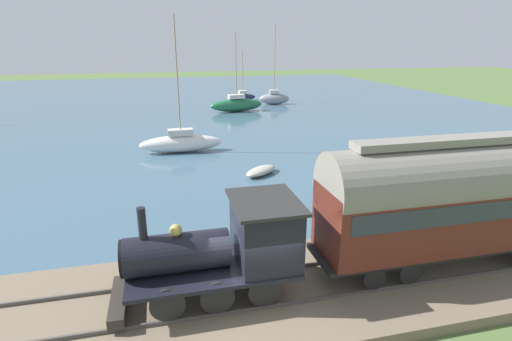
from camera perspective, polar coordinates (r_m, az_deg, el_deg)
name	(u,v)px	position (r m, az deg, el deg)	size (l,w,h in m)	color
ground_plane	(253,308)	(12.93, -0.49, -19.07)	(200.00, 200.00, 0.00)	#516B38
harbor_water	(178,103)	(54.13, -11.12, 9.41)	(80.00, 80.00, 0.01)	#426075
rail_embankment	(250,296)	(13.11, -0.87, -17.48)	(5.59, 56.00, 0.49)	#756651
steam_locomotive	(229,244)	(12.00, -3.81, -10.39)	(2.49, 5.55, 3.01)	black
passenger_coach	(460,195)	(14.91, 27.08, -3.14)	(2.33, 9.92, 4.44)	black
sailboat_white	(181,142)	(29.75, -10.65, 3.96)	(1.33, 5.97, 9.52)	white
sailboat_gray	(274,98)	(52.23, 2.62, 10.30)	(2.02, 4.05, 9.67)	gray
sailboat_green	(237,104)	(46.67, -2.80, 9.41)	(2.13, 6.28, 8.64)	#236B42
sailboat_navy	(243,96)	(55.77, -1.89, 10.54)	(1.70, 3.61, 6.60)	#192347
rowboat_mid_harbor	(333,221)	(18.10, 11.00, -7.08)	(2.39, 2.23, 0.43)	#B7B2A3
rowboat_near_shore	(261,171)	(24.35, 0.71, -0.05)	(2.39, 2.63, 0.47)	#B7B2A3
rowboat_off_pier	(404,192)	(22.29, 20.45, -2.91)	(2.35, 2.35, 0.52)	beige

